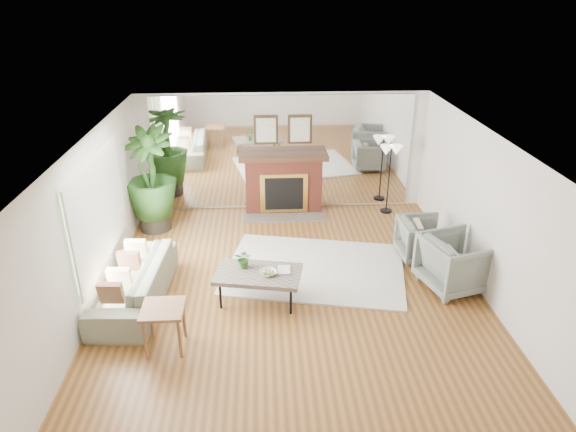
{
  "coord_description": "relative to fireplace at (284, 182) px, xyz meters",
  "views": [
    {
      "loc": [
        -0.46,
        -6.88,
        4.54
      ],
      "look_at": [
        -0.05,
        0.6,
        1.1
      ],
      "focal_mm": 32.0,
      "sensor_mm": 36.0,
      "label": 1
    }
  ],
  "objects": [
    {
      "name": "ground",
      "position": [
        0.0,
        -3.26,
        -0.66
      ],
      "size": [
        7.0,
        7.0,
        0.0
      ],
      "primitive_type": "plane",
      "color": "brown",
      "rests_on": "ground"
    },
    {
      "name": "wall_left",
      "position": [
        -2.99,
        -3.26,
        0.59
      ],
      "size": [
        0.02,
        7.0,
        2.5
      ],
      "primitive_type": "cube",
      "color": "silver",
      "rests_on": "ground"
    },
    {
      "name": "wall_right",
      "position": [
        2.99,
        -3.26,
        0.59
      ],
      "size": [
        0.02,
        7.0,
        2.5
      ],
      "primitive_type": "cube",
      "color": "silver",
      "rests_on": "ground"
    },
    {
      "name": "wall_back",
      "position": [
        0.0,
        0.23,
        0.59
      ],
      "size": [
        6.0,
        0.02,
        2.5
      ],
      "primitive_type": "cube",
      "color": "silver",
      "rests_on": "ground"
    },
    {
      "name": "mirror_panel",
      "position": [
        0.0,
        0.21,
        0.59
      ],
      "size": [
        5.4,
        0.04,
        2.4
      ],
      "primitive_type": "cube",
      "color": "silver",
      "rests_on": "wall_back"
    },
    {
      "name": "window_panel",
      "position": [
        -2.96,
        -2.86,
        0.69
      ],
      "size": [
        0.04,
        2.4,
        1.5
      ],
      "primitive_type": "cube",
      "color": "#B2E09E",
      "rests_on": "wall_left"
    },
    {
      "name": "fireplace",
      "position": [
        0.0,
        0.0,
        0.0
      ],
      "size": [
        1.85,
        0.83,
        2.05
      ],
      "color": "maroon",
      "rests_on": "ground"
    },
    {
      "name": "area_rug",
      "position": [
        0.43,
        -2.51,
        -0.64
      ],
      "size": [
        3.37,
        2.71,
        0.03
      ],
      "primitive_type": "cube",
      "rotation": [
        0.0,
        0.0,
        -0.2
      ],
      "color": "silver",
      "rests_on": "ground"
    },
    {
      "name": "coffee_table",
      "position": [
        -0.55,
        -3.42,
        -0.19
      ],
      "size": [
        1.4,
        0.98,
        0.51
      ],
      "rotation": [
        0.0,
        0.0,
        -0.19
      ],
      "color": "#685F52",
      "rests_on": "ground"
    },
    {
      "name": "sofa",
      "position": [
        -2.45,
        -3.29,
        -0.33
      ],
      "size": [
        1.0,
        2.28,
        0.65
      ],
      "primitive_type": "imported",
      "rotation": [
        0.0,
        0.0,
        -1.63
      ],
      "color": "gray",
      "rests_on": "ground"
    },
    {
      "name": "armchair_back",
      "position": [
        2.37,
        -2.18,
        -0.29
      ],
      "size": [
        0.83,
        0.81,
        0.74
      ],
      "primitive_type": "imported",
      "rotation": [
        0.0,
        0.0,
        1.6
      ],
      "color": "gray",
      "rests_on": "ground"
    },
    {
      "name": "armchair_front",
      "position": [
        2.6,
        -3.17,
        -0.21
      ],
      "size": [
        1.2,
        1.18,
        0.89
      ],
      "primitive_type": "imported",
      "rotation": [
        0.0,
        0.0,
        1.85
      ],
      "color": "gray",
      "rests_on": "ground"
    },
    {
      "name": "side_table",
      "position": [
        -1.8,
        -4.45,
        -0.13
      ],
      "size": [
        0.56,
        0.56,
        0.63
      ],
      "rotation": [
        0.0,
        0.0,
        0.01
      ],
      "color": "brown",
      "rests_on": "ground"
    },
    {
      "name": "potted_ficus",
      "position": [
        -2.6,
        -0.74,
        0.45
      ],
      "size": [
        1.25,
        1.25,
        2.08
      ],
      "color": "black",
      "rests_on": "ground"
    },
    {
      "name": "floor_lamp",
      "position": [
        2.21,
        -0.16,
        0.6
      ],
      "size": [
        0.48,
        0.27,
        1.48
      ],
      "color": "black",
      "rests_on": "ground"
    },
    {
      "name": "tabletop_plant",
      "position": [
        -0.76,
        -3.25,
        0.0
      ],
      "size": [
        0.32,
        0.3,
        0.3
      ],
      "primitive_type": "imported",
      "rotation": [
        0.0,
        0.0,
        -0.3
      ],
      "color": "#356525",
      "rests_on": "coffee_table"
    },
    {
      "name": "fruit_bowl",
      "position": [
        -0.39,
        -3.48,
        -0.11
      ],
      "size": [
        0.31,
        0.31,
        0.06
      ],
      "primitive_type": "imported",
      "rotation": [
        0.0,
        0.0,
        0.32
      ],
      "color": "brown",
      "rests_on": "coffee_table"
    },
    {
      "name": "book",
      "position": [
        -0.25,
        -3.38,
        -0.14
      ],
      "size": [
        0.21,
        0.28,
        0.02
      ],
      "primitive_type": "imported",
      "rotation": [
        0.0,
        0.0,
        -0.06
      ],
      "color": "brown",
      "rests_on": "coffee_table"
    }
  ]
}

